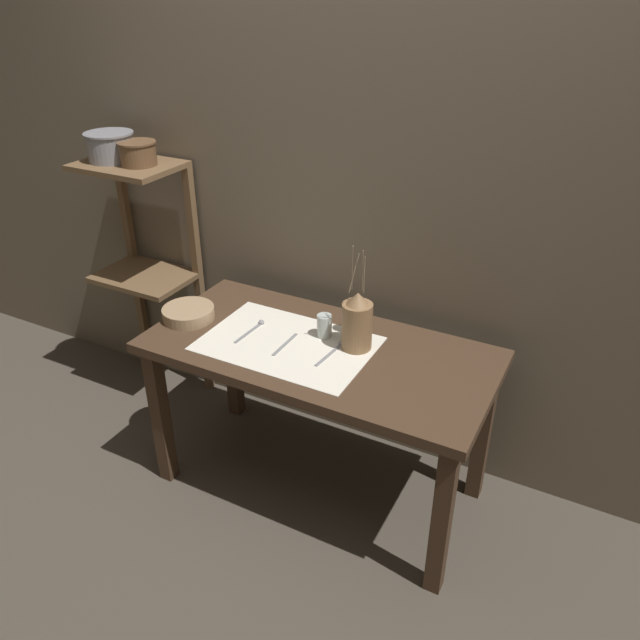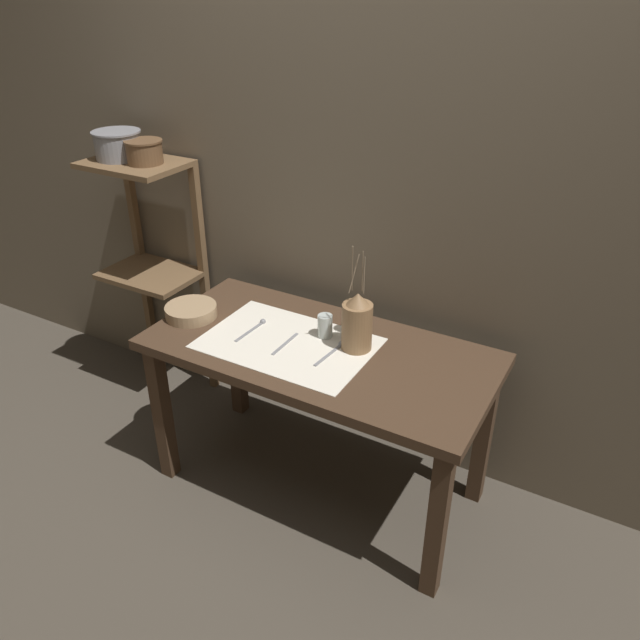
% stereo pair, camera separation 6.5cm
% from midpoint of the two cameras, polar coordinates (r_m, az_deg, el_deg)
% --- Properties ---
extents(ground_plane, '(12.00, 12.00, 0.00)m').
position_cam_midpoint_polar(ground_plane, '(2.81, -0.78, -14.73)').
color(ground_plane, '#473F35').
extents(stone_wall_back, '(7.00, 0.06, 2.40)m').
position_cam_midpoint_polar(stone_wall_back, '(2.52, 3.83, 11.88)').
color(stone_wall_back, '#6B5E4C').
rests_on(stone_wall_back, ground_plane).
extents(wooden_table, '(1.34, 0.65, 0.70)m').
position_cam_midpoint_polar(wooden_table, '(2.43, -0.88, -4.42)').
color(wooden_table, '#422D1E').
rests_on(wooden_table, ground_plane).
extents(wooden_shelf_unit, '(0.45, 0.32, 1.22)m').
position_cam_midpoint_polar(wooden_shelf_unit, '(3.09, -16.16, 6.92)').
color(wooden_shelf_unit, brown).
rests_on(wooden_shelf_unit, ground_plane).
extents(linen_cloth, '(0.65, 0.43, 0.00)m').
position_cam_midpoint_polar(linen_cloth, '(2.40, -3.76, -2.17)').
color(linen_cloth, silver).
rests_on(linen_cloth, wooden_table).
extents(pitcher_with_flowers, '(0.12, 0.12, 0.43)m').
position_cam_midpoint_polar(pitcher_with_flowers, '(2.32, 2.60, -0.27)').
color(pitcher_with_flowers, olive).
rests_on(pitcher_with_flowers, wooden_table).
extents(wooden_bowl, '(0.21, 0.21, 0.05)m').
position_cam_midpoint_polar(wooden_bowl, '(2.62, -12.63, 0.61)').
color(wooden_bowl, '#9E7F5B').
rests_on(wooden_bowl, wooden_table).
extents(glass_tumbler_near, '(0.06, 0.06, 0.09)m').
position_cam_midpoint_polar(glass_tumbler_near, '(2.42, -0.37, -0.55)').
color(glass_tumbler_near, '#B7C1BC').
rests_on(glass_tumbler_near, wooden_table).
extents(glass_tumbler_far, '(0.06, 0.06, 0.09)m').
position_cam_midpoint_polar(glass_tumbler_far, '(2.45, 1.87, -0.13)').
color(glass_tumbler_far, '#B7C1BC').
rests_on(glass_tumbler_far, wooden_table).
extents(spoon_inner, '(0.03, 0.19, 0.02)m').
position_cam_midpoint_polar(spoon_inner, '(2.51, -6.56, -0.59)').
color(spoon_inner, gray).
rests_on(spoon_inner, wooden_table).
extents(knife_center, '(0.01, 0.18, 0.00)m').
position_cam_midpoint_polar(knife_center, '(2.39, -4.00, -2.24)').
color(knife_center, gray).
rests_on(knife_center, wooden_table).
extents(spoon_outer, '(0.03, 0.19, 0.02)m').
position_cam_midpoint_polar(spoon_outer, '(2.36, 0.75, -2.57)').
color(spoon_outer, gray).
rests_on(spoon_outer, wooden_table).
extents(metal_pot_large, '(0.21, 0.21, 0.12)m').
position_cam_midpoint_polar(metal_pot_large, '(2.98, -19.25, 14.81)').
color(metal_pot_large, gray).
rests_on(metal_pot_large, wooden_shelf_unit).
extents(metal_pot_small, '(0.16, 0.16, 0.10)m').
position_cam_midpoint_polar(metal_pot_small, '(2.88, -16.97, 14.44)').
color(metal_pot_small, brown).
rests_on(metal_pot_small, wooden_shelf_unit).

